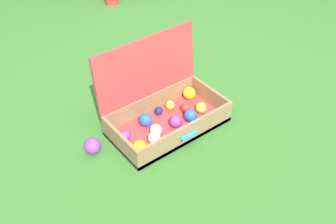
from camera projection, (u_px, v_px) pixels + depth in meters
name	position (u px, v px, depth m)	size (l,w,h in m)	color
ground_plane	(171.00, 115.00, 2.47)	(16.00, 16.00, 0.00)	#336B28
open_suitcase	(163.00, 109.00, 2.35)	(0.67, 0.43, 0.49)	#B23838
stray_ball_on_grass	(93.00, 146.00, 2.20)	(0.09, 0.09, 0.09)	purple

